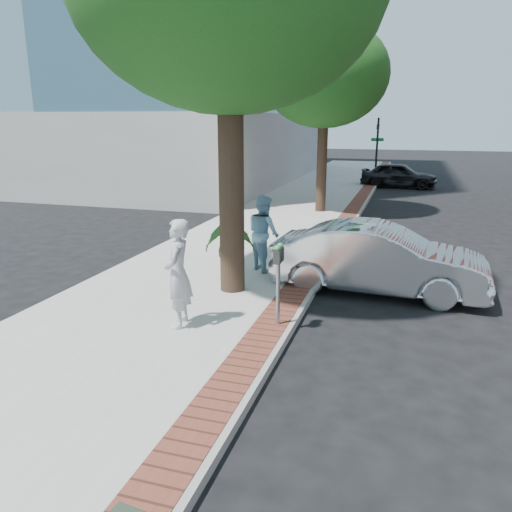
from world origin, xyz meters
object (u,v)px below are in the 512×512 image
at_px(parking_meter, 278,268).
at_px(bg_car, 399,175).
at_px(sedan_silver, 379,259).
at_px(person_gray, 178,274).
at_px(person_green, 230,248).
at_px(person_officer, 264,233).

height_order(parking_meter, bg_car, parking_meter).
distance_m(sedan_silver, bg_car, 18.46).
bearing_deg(person_gray, person_green, 163.00).
bearing_deg(bg_car, person_officer, 175.28).
distance_m(person_gray, person_officer, 3.77).
height_order(person_officer, bg_car, person_officer).
bearing_deg(person_gray, parking_meter, 95.89).
xyz_separation_m(person_gray, person_green, (0.17, 2.15, -0.06)).
height_order(sedan_silver, bg_car, sedan_silver).
relative_size(parking_meter, person_green, 0.83).
xyz_separation_m(parking_meter, sedan_silver, (1.54, 2.74, -0.45)).
xyz_separation_m(person_officer, bg_car, (2.60, 18.00, -0.36)).
xyz_separation_m(parking_meter, person_officer, (-1.21, 3.20, -0.15)).
xyz_separation_m(person_green, bg_car, (2.87, 19.60, -0.34)).
bearing_deg(person_officer, person_green, 123.50).
relative_size(person_officer, person_green, 1.02).
distance_m(person_green, bg_car, 19.81).
bearing_deg(person_officer, sedan_silver, -146.40).
xyz_separation_m(parking_meter, bg_car, (1.40, 21.20, -0.50)).
height_order(person_green, bg_car, person_green).
xyz_separation_m(person_gray, person_officer, (0.44, 3.75, -0.05)).
relative_size(person_green, sedan_silver, 0.39).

